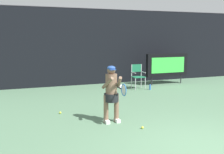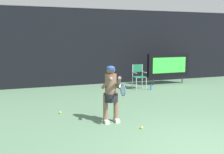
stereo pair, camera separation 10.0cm
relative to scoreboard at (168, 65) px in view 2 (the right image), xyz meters
The scene contains 8 objects.
backdrop_screen 3.82m from the scoreboard, 159.48° to the left, with size 18.00×0.12×3.66m.
scoreboard is the anchor object (origin of this frame).
umpire_chair 1.95m from the scoreboard, 163.35° to the right, with size 0.52×0.44×1.08m.
water_bottle 1.95m from the scoreboard, 145.54° to the right, with size 0.07×0.07×0.27m.
tennis_player 6.65m from the scoreboard, 134.57° to the right, with size 0.53×0.60×1.54m.
tennis_racket 6.96m from the scoreboard, 130.77° to the right, with size 0.03×0.60×0.31m.
tennis_ball_loose 6.97m from the scoreboard, 126.72° to the right, with size 0.07×0.07×0.07m.
tennis_ball_spare 6.82m from the scoreboard, 149.51° to the right, with size 0.07×0.07×0.07m.
Camera 2 is at (-3.61, -4.32, 2.29)m, focal length 43.99 mm.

